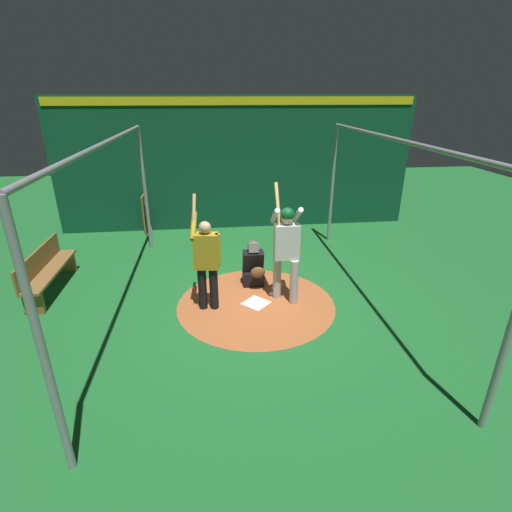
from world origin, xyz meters
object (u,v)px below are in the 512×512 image
catcher (253,268)px  home_plate (256,303)px  bat_rack (146,215)px  bench (46,269)px  visitor (206,260)px  baseball_0 (271,294)px  batter (286,246)px

catcher → home_plate: bearing=-2.9°
home_plate → bat_rack: size_ratio=0.40×
bench → visitor: bearing=71.8°
baseball_0 → bench: bearing=-99.4°
batter → bench: bearing=-101.1°
home_plate → bench: (-0.98, -3.91, 0.44)m
bat_rack → baseball_0: 4.89m
home_plate → catcher: catcher is taller
catcher → bat_rack: 4.30m
visitor → baseball_0: 1.51m
visitor → bench: bearing=-101.7°
batter → bat_rack: (-4.13, -3.06, -0.59)m
home_plate → visitor: bearing=-88.2°
catcher → bench: bearing=-92.8°
bat_rack → baseball_0: size_ratio=14.20×
bat_rack → bench: size_ratio=0.53×
catcher → baseball_0: size_ratio=12.76×
visitor → bench: visitor is taller
bench → baseball_0: 4.31m
visitor → bat_rack: size_ratio=1.90×
batter → bench: 4.59m
home_plate → visitor: 1.26m
batter → bat_rack: size_ratio=2.01×
bat_rack → bench: 3.55m
catcher → bench: (-0.20, -3.95, 0.08)m
home_plate → visitor: visitor is taller
bench → baseball_0: bench is taller
home_plate → bench: size_ratio=0.21×
batter → baseball_0: bearing=-127.4°
home_plate → bat_rack: bearing=-149.3°
home_plate → baseball_0: size_ratio=5.68×
home_plate → baseball_0: (-0.27, 0.32, 0.03)m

